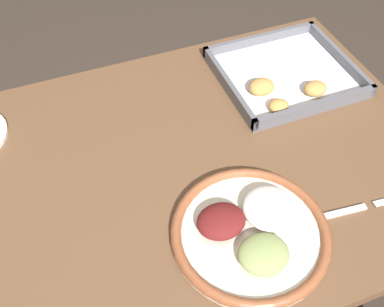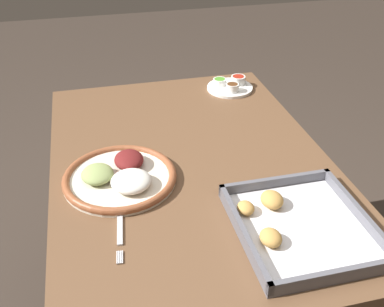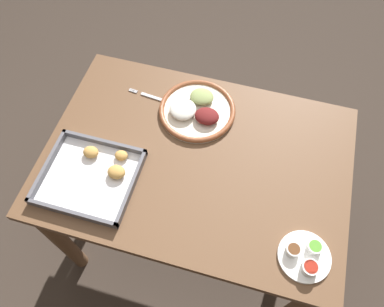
% 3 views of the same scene
% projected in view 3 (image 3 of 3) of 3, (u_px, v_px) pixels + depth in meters
% --- Properties ---
extents(ground_plane, '(8.00, 8.00, 0.00)m').
position_uv_depth(ground_plane, '(195.00, 226.00, 1.93)').
color(ground_plane, '#382D26').
extents(dining_table, '(1.07, 0.75, 0.71)m').
position_uv_depth(dining_table, '(196.00, 174.00, 1.42)').
color(dining_table, brown).
rests_on(dining_table, ground_plane).
extents(dinner_plate, '(0.29, 0.29, 0.05)m').
position_uv_depth(dinner_plate, '(197.00, 110.00, 1.40)').
color(dinner_plate, beige).
rests_on(dinner_plate, dining_table).
extents(fork, '(0.20, 0.03, 0.00)m').
position_uv_depth(fork, '(155.00, 98.00, 1.45)').
color(fork, silver).
rests_on(fork, dining_table).
extents(saucer_plate, '(0.16, 0.16, 0.04)m').
position_uv_depth(saucer_plate, '(305.00, 256.00, 1.13)').
color(saucer_plate, white).
rests_on(saucer_plate, dining_table).
extents(baking_tray, '(0.32, 0.29, 0.04)m').
position_uv_depth(baking_tray, '(93.00, 175.00, 1.27)').
color(baking_tray, '#595960').
rests_on(baking_tray, dining_table).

